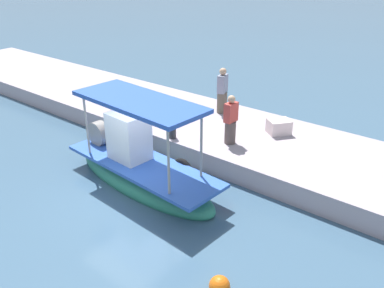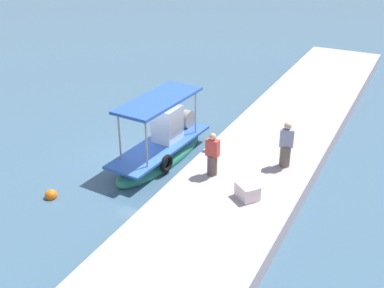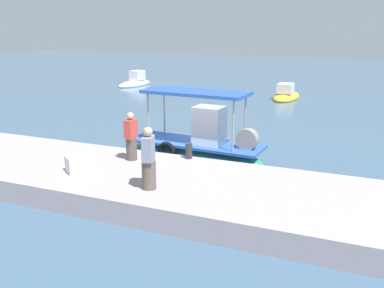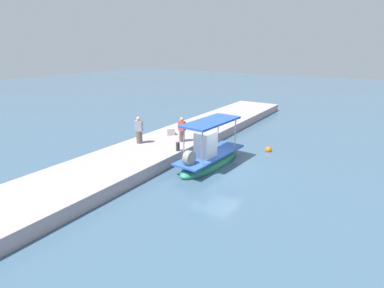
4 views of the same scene
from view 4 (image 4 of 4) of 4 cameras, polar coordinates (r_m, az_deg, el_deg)
ground_plane at (r=18.21m, az=4.55°, el=-4.18°), size 120.00×120.00×0.00m
dock_quay at (r=20.39m, az=-6.31°, el=-0.79°), size 36.00×4.40×0.67m
main_fishing_boat at (r=18.20m, az=3.26°, el=-2.45°), size 5.61×2.00×3.05m
fisherman_near_bollard at (r=20.32m, az=-9.78°, el=2.35°), size 0.48×0.56×1.77m
fisherman_by_crate at (r=20.40m, az=-1.88°, el=2.49°), size 0.38×0.47×1.63m
mooring_bollard at (r=18.70m, az=-2.65°, el=-0.47°), size 0.24×0.24×0.53m
cargo_crate at (r=22.18m, az=-4.19°, el=2.39°), size 0.91×0.94×0.49m
marker_buoy at (r=21.33m, az=13.96°, el=-1.07°), size 0.45×0.45×0.45m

